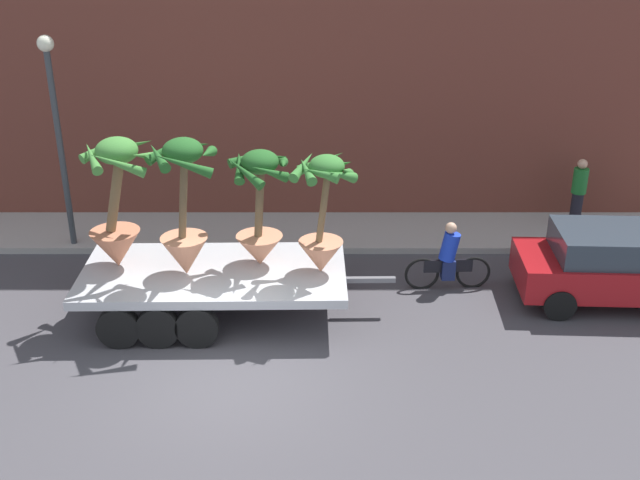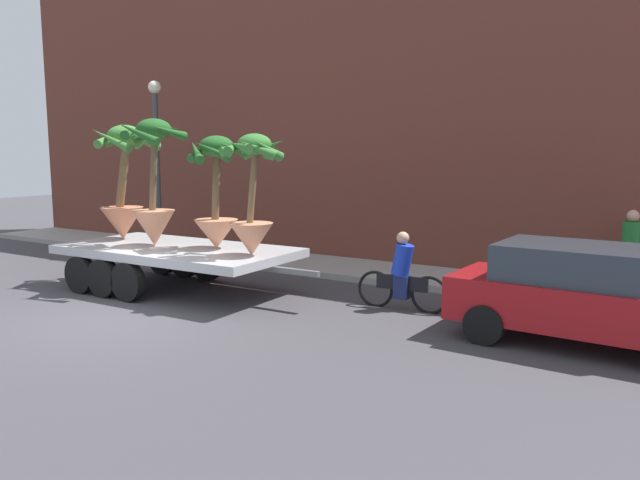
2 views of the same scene
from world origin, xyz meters
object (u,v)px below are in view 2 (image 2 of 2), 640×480
potted_palm_extra (253,198)px  street_lamp (157,144)px  potted_palm_rear (154,189)px  cyclist (402,275)px  potted_palm_middle (124,187)px  flatbed_trailer (169,256)px  pedestrian_near_gate (631,250)px  potted_palm_front (216,195)px  parked_car (582,294)px

potted_palm_extra → street_lamp: (-5.87, 3.14, 1.10)m
potted_palm_rear → cyclist: bearing=13.7°
potted_palm_middle → potted_palm_rear: bearing=-14.5°
potted_palm_rear → flatbed_trailer: bearing=35.4°
potted_palm_rear → potted_palm_middle: size_ratio=1.04×
potted_palm_middle → cyclist: bearing=8.0°
pedestrian_near_gate → potted_palm_front: bearing=-152.5°
parked_car → flatbed_trailer: bearing=-176.2°
potted_palm_front → potted_palm_rear: bearing=-162.6°
potted_palm_middle → street_lamp: size_ratio=0.54×
potted_palm_extra → pedestrian_near_gate: potted_palm_extra is taller
pedestrian_near_gate → street_lamp: bearing=-174.8°
potted_palm_rear → potted_palm_front: bearing=17.4°
flatbed_trailer → potted_palm_front: potted_palm_front is taller
potted_palm_front → parked_car: (7.17, 0.28, -1.28)m
cyclist → parked_car: size_ratio=0.45×
potted_palm_extra → pedestrian_near_gate: size_ratio=1.39×
potted_palm_middle → potted_palm_front: 2.73m
flatbed_trailer → potted_palm_middle: 2.14m
potted_palm_rear → potted_palm_middle: bearing=165.5°
street_lamp → cyclist: bearing=-13.0°
cyclist → pedestrian_near_gate: (3.62, 3.06, 0.37)m
parked_car → potted_palm_front: bearing=-177.7°
potted_palm_rear → pedestrian_near_gate: bearing=26.1°
potted_palm_rear → potted_palm_extra: potted_palm_rear is taller
parked_car → street_lamp: 12.33m
potted_palm_front → street_lamp: 5.55m
flatbed_trailer → street_lamp: 5.28m
flatbed_trailer → potted_palm_rear: potted_palm_rear is taller
cyclist → parked_car: 3.34m
potted_palm_front → street_lamp: (-4.65, 2.81, 1.12)m
potted_palm_middle → parked_car: bearing=2.1°
potted_palm_middle → pedestrian_near_gate: 11.04m
flatbed_trailer → parked_car: bearing=3.8°
flatbed_trailer → parked_car: size_ratio=1.51×
potted_palm_rear → potted_palm_front: size_ratio=1.15×
flatbed_trailer → pedestrian_near_gate: 9.61m
flatbed_trailer → street_lamp: size_ratio=1.28×
potted_palm_extra → cyclist: 3.26m
flatbed_trailer → potted_palm_rear: 1.49m
potted_palm_extra → cyclist: (2.66, 1.18, -1.46)m
street_lamp → potted_palm_middle: bearing=-56.4°
potted_palm_rear → cyclist: 5.63m
pedestrian_near_gate → parked_car: bearing=-95.2°
potted_palm_front → cyclist: (3.88, 0.85, -1.44)m
flatbed_trailer → potted_palm_extra: 2.74m
potted_palm_extra → parked_car: (5.95, 0.62, -1.30)m
parked_car → pedestrian_near_gate: pedestrian_near_gate is taller
potted_palm_rear → parked_car: size_ratio=0.67×
potted_palm_middle → potted_palm_front: bearing=1.8°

